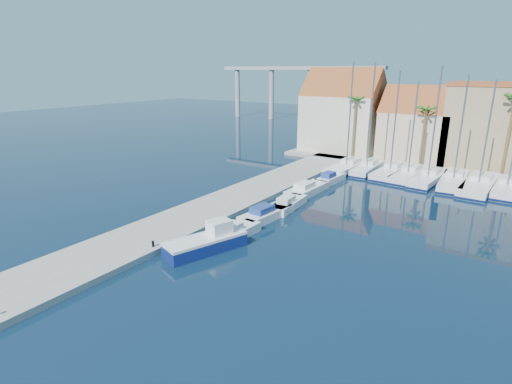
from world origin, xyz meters
TOP-DOWN VIEW (x-y plane):
  - ground at (0.00, 0.00)m, footprint 260.00×260.00m
  - quay_west at (-9.00, 13.50)m, footprint 6.00×77.00m
  - shore_north at (10.00, 48.00)m, footprint 54.00×16.00m
  - bollard at (-6.60, 2.22)m, footprint 0.19×0.19m
  - fishing_boat at (-3.37, 4.89)m, footprint 4.12×6.84m
  - motorboat_west_0 at (-3.08, 8.03)m, footprint 1.87×5.18m
  - motorboat_west_1 at (-3.42, 13.30)m, footprint 2.62×6.45m
  - motorboat_west_2 at (-3.13, 17.06)m, footprint 2.16×5.72m
  - motorboat_west_3 at (-3.96, 22.81)m, footprint 2.47×6.90m
  - motorboat_west_4 at (-3.66, 28.56)m, footprint 2.04×5.47m
  - sailboat_0 at (-4.12, 35.70)m, footprint 3.19×10.61m
  - sailboat_1 at (-1.56, 36.41)m, footprint 2.53×8.78m
  - sailboat_2 at (1.65, 36.60)m, footprint 3.08×10.00m
  - sailboat_3 at (4.06, 36.18)m, footprint 3.29×9.75m
  - sailboat_4 at (6.60, 35.70)m, footprint 3.37×9.86m
  - sailboat_5 at (9.34, 36.17)m, footprint 3.43×10.67m
  - sailboat_6 at (12.19, 35.97)m, footprint 3.67×11.77m
  - sailboat_7 at (15.02, 36.21)m, footprint 2.89×9.59m
  - building_0 at (-10.00, 47.00)m, footprint 12.30×9.00m
  - building_1 at (2.00, 47.00)m, footprint 10.30×8.00m
  - building_2 at (13.00, 48.00)m, footprint 14.20×10.20m
  - palm_0 at (-6.00, 42.00)m, footprint 2.60×2.60m
  - palm_1 at (4.00, 42.00)m, footprint 2.60×2.60m
  - viaduct at (-39.07, 82.00)m, footprint 48.00×2.20m

SIDE VIEW (x-z plane):
  - ground at x=0.00m, z-range 0.00..0.00m
  - quay_west at x=-9.00m, z-range 0.00..0.50m
  - shore_north at x=10.00m, z-range 0.00..0.50m
  - motorboat_west_1 at x=-3.42m, z-range -0.19..1.21m
  - motorboat_west_0 at x=-3.08m, z-range -0.19..1.21m
  - motorboat_west_2 at x=-3.13m, z-range -0.19..1.21m
  - motorboat_west_3 at x=-3.96m, z-range -0.19..1.21m
  - motorboat_west_4 at x=-3.66m, z-range -0.19..1.21m
  - sailboat_6 at x=12.19m, z-range -5.73..6.86m
  - sailboat_5 at x=9.34m, z-range -5.97..7.14m
  - sailboat_7 at x=15.02m, z-range -5.44..6.61m
  - sailboat_3 at x=4.06m, z-range -5.57..6.74m
  - sailboat_2 at x=1.65m, z-range -6.13..7.33m
  - sailboat_0 at x=-4.12m, z-range -6.72..7.93m
  - sailboat_4 at x=6.60m, z-range -6.44..7.66m
  - sailboat_1 at x=-1.56m, z-range -6.56..7.85m
  - bollard at x=-6.60m, z-range 0.50..0.98m
  - fishing_boat at x=-3.37m, z-range -0.38..1.89m
  - building_1 at x=2.00m, z-range -0.20..10.80m
  - building_2 at x=13.00m, z-range 0.51..12.01m
  - building_0 at x=-10.00m, z-range -0.23..13.27m
  - palm_1 at x=4.00m, z-range 3.56..12.71m
  - palm_0 at x=-6.00m, z-range 4.00..14.15m
  - viaduct at x=-39.07m, z-range 3.02..17.47m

